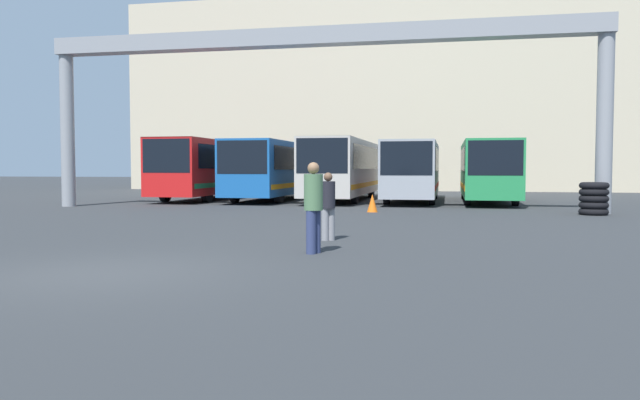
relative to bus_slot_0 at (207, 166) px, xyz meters
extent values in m
plane|color=#2D3033|center=(7.42, -22.90, -1.83)|extent=(200.00, 200.00, 0.00)
cube|color=beige|center=(7.42, 20.66, 5.61)|extent=(39.83, 12.00, 14.88)
cylinder|color=gray|center=(-3.79, -6.98, 1.52)|extent=(0.60, 0.60, 6.71)
cylinder|color=gray|center=(18.63, -6.98, 1.52)|extent=(0.60, 0.60, 6.71)
cube|color=gray|center=(7.42, -6.98, 5.23)|extent=(23.02, 0.80, 0.70)
cube|color=red|center=(0.00, 0.01, -0.07)|extent=(2.57, 10.05, 2.84)
cube|color=black|center=(0.00, -4.99, 0.46)|extent=(2.36, 0.06, 1.59)
cube|color=black|center=(0.00, 0.01, 0.46)|extent=(2.60, 8.54, 1.19)
cube|color=#268C4C|center=(0.00, 0.01, -0.97)|extent=(2.60, 9.55, 0.24)
cylinder|color=black|center=(-1.12, -2.80, -1.31)|extent=(0.28, 1.05, 1.05)
cylinder|color=black|center=(1.12, -2.80, -1.31)|extent=(0.28, 1.05, 1.05)
cylinder|color=black|center=(-1.12, 2.82, -1.31)|extent=(0.28, 1.05, 1.05)
cylinder|color=black|center=(1.12, 2.82, -1.31)|extent=(0.28, 1.05, 1.05)
cube|color=#1959A5|center=(3.71, 0.09, -0.12)|extent=(2.60, 10.20, 2.73)
cube|color=black|center=(3.71, -4.99, 0.38)|extent=(2.39, 0.06, 1.53)
cube|color=black|center=(3.71, 0.09, 0.38)|extent=(2.63, 8.67, 1.15)
cube|color=orange|center=(3.71, 0.09, -0.99)|extent=(2.63, 9.69, 0.24)
cylinder|color=black|center=(2.57, -2.77, -1.33)|extent=(0.28, 1.01, 1.01)
cylinder|color=black|center=(4.85, -2.77, -1.33)|extent=(0.28, 1.01, 1.01)
cylinder|color=black|center=(2.57, 2.94, -1.33)|extent=(0.28, 1.01, 1.01)
cylinder|color=black|center=(4.85, 2.94, -1.33)|extent=(0.28, 1.01, 1.01)
cube|color=beige|center=(7.42, 0.73, -0.08)|extent=(2.53, 11.49, 2.80)
cube|color=black|center=(7.42, -4.99, 0.43)|extent=(2.33, 0.06, 1.57)
cube|color=black|center=(7.42, 0.73, 0.43)|extent=(2.56, 9.77, 1.18)
cube|color=orange|center=(7.42, 0.73, -0.98)|extent=(2.56, 10.91, 0.24)
cylinder|color=black|center=(6.32, -2.49, -1.32)|extent=(0.28, 1.02, 1.02)
cylinder|color=black|center=(8.52, -2.49, -1.32)|extent=(0.28, 1.02, 1.02)
cylinder|color=black|center=(6.32, 3.95, -1.32)|extent=(0.28, 1.02, 1.02)
cylinder|color=black|center=(8.52, 3.95, -1.32)|extent=(0.28, 1.02, 1.02)
cube|color=#999EA5|center=(11.13, 0.32, -0.17)|extent=(2.43, 10.66, 2.62)
cube|color=black|center=(11.13, -4.99, 0.31)|extent=(2.24, 0.06, 1.47)
cube|color=black|center=(11.13, 0.32, 0.31)|extent=(2.46, 9.06, 1.10)
cube|color=red|center=(11.13, 0.32, -1.01)|extent=(2.46, 10.13, 0.24)
cylinder|color=black|center=(10.07, -2.67, -1.37)|extent=(0.28, 0.93, 0.93)
cylinder|color=black|center=(12.19, -2.67, -1.37)|extent=(0.28, 0.93, 0.93)
cylinder|color=black|center=(10.07, 3.30, -1.37)|extent=(0.28, 0.93, 0.93)
cylinder|color=black|center=(12.19, 3.30, -1.37)|extent=(0.28, 0.93, 0.93)
cube|color=#268C4C|center=(14.84, 0.31, -0.17)|extent=(2.45, 10.65, 2.63)
cube|color=black|center=(14.84, -4.99, 0.31)|extent=(2.25, 0.06, 1.48)
cube|color=black|center=(14.84, 0.31, 0.31)|extent=(2.48, 9.05, 1.11)
cube|color=orange|center=(14.84, 0.31, -1.01)|extent=(2.48, 10.12, 0.24)
cylinder|color=black|center=(13.78, -2.67, -1.38)|extent=(0.28, 0.91, 0.91)
cylinder|color=black|center=(15.90, -2.67, -1.38)|extent=(0.28, 0.91, 0.91)
cylinder|color=black|center=(13.78, 3.29, -1.38)|extent=(0.28, 0.91, 0.91)
cylinder|color=black|center=(15.90, 3.29, -1.38)|extent=(0.28, 0.91, 0.91)
cylinder|color=gray|center=(10.06, -17.61, -1.45)|extent=(0.18, 0.18, 0.77)
cylinder|color=gray|center=(10.19, -17.53, -1.45)|extent=(0.18, 0.18, 0.77)
cylinder|color=black|center=(10.13, -17.57, -0.75)|extent=(0.34, 0.34, 0.64)
sphere|color=brown|center=(10.13, -17.57, -0.32)|extent=(0.21, 0.21, 0.21)
cylinder|color=navy|center=(10.29, -19.77, -1.40)|extent=(0.20, 0.20, 0.87)
cylinder|color=navy|center=(10.23, -19.93, -1.40)|extent=(0.20, 0.20, 0.87)
cylinder|color=#4C724C|center=(10.26, -19.85, -0.60)|extent=(0.38, 0.38, 0.73)
sphere|color=#8C6647|center=(10.26, -19.85, -0.11)|extent=(0.24, 0.24, 0.24)
cone|color=orange|center=(10.02, -7.88, -1.48)|extent=(0.41, 0.41, 0.70)
torus|color=black|center=(18.15, -7.71, -1.71)|extent=(1.04, 1.04, 0.24)
torus|color=black|center=(18.15, -7.71, -1.47)|extent=(1.04, 1.04, 0.24)
torus|color=black|center=(18.15, -7.71, -1.23)|extent=(1.04, 1.04, 0.24)
torus|color=black|center=(18.15, -7.71, -0.99)|extent=(1.04, 1.04, 0.24)
torus|color=black|center=(18.15, -7.71, -0.75)|extent=(1.04, 1.04, 0.24)
camera|label=1|loc=(12.92, -32.07, -0.11)|focal=35.00mm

